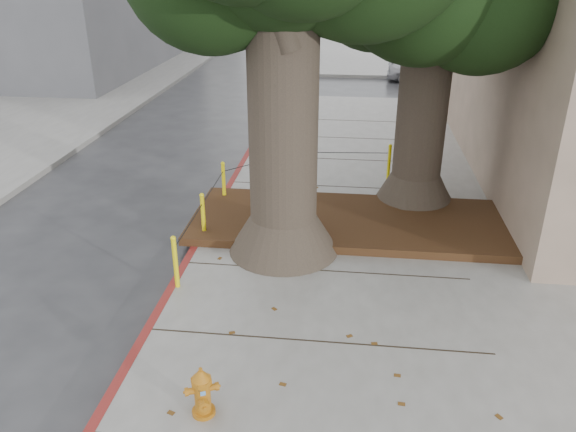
% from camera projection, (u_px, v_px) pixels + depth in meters
% --- Properties ---
extents(ground, '(140.00, 140.00, 0.00)m').
position_uv_depth(ground, '(281.00, 347.00, 8.16)').
color(ground, '#28282B').
rests_on(ground, ground).
extents(sidewalk_far, '(16.00, 20.00, 0.15)m').
position_uv_depth(sidewalk_far, '(440.00, 47.00, 34.51)').
color(sidewalk_far, slate).
rests_on(sidewalk_far, ground).
extents(curb_red, '(0.14, 26.00, 0.16)m').
position_uv_depth(curb_red, '(193.00, 253.00, 10.59)').
color(curb_red, maroon).
rests_on(curb_red, ground).
extents(planter_bed, '(6.40, 2.60, 0.16)m').
position_uv_depth(planter_bed, '(349.00, 221.00, 11.48)').
color(planter_bed, black).
rests_on(planter_bed, sidewalk_main).
extents(bollard_ring, '(3.79, 5.39, 0.95)m').
position_uv_depth(bollard_ring, '(267.00, 189.00, 11.91)').
color(bollard_ring, yellow).
rests_on(bollard_ring, sidewalk_main).
extents(fire_hydrant, '(0.37, 0.37, 0.68)m').
position_uv_depth(fire_hydrant, '(202.00, 392.00, 6.64)').
color(fire_hydrant, '#BF6E13').
rests_on(fire_hydrant, sidewalk_main).
extents(car_silver, '(3.24, 1.43, 1.08)m').
position_uv_depth(car_silver, '(423.00, 70.00, 25.09)').
color(car_silver, '#A1A2A6').
rests_on(car_silver, ground).
extents(car_dark, '(1.83, 4.02, 1.14)m').
position_uv_depth(car_dark, '(84.00, 61.00, 26.89)').
color(car_dark, black).
rests_on(car_dark, ground).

